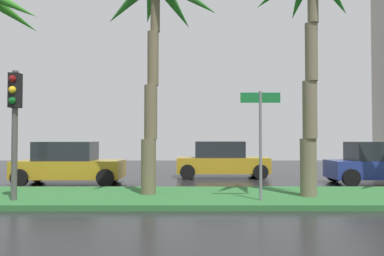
% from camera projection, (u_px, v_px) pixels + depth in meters
% --- Properties ---
extents(ground_plane, '(90.00, 42.00, 0.10)m').
position_uv_depth(ground_plane, '(219.00, 196.00, 12.96)').
color(ground_plane, black).
extents(median_strip, '(85.50, 4.00, 0.15)m').
position_uv_depth(median_strip, '(222.00, 197.00, 11.96)').
color(median_strip, '#2D6B33').
rests_on(median_strip, ground_plane).
extents(palm_tree_centre_left, '(4.14, 4.22, 7.23)m').
position_uv_depth(palm_tree_centre_left, '(152.00, 7.00, 12.29)').
color(palm_tree_centre_left, brown).
rests_on(palm_tree_centre_left, median_strip).
extents(traffic_signal_median_left, '(0.28, 0.43, 3.57)m').
position_uv_depth(traffic_signal_median_left, '(12.00, 111.00, 10.86)').
color(traffic_signal_median_left, '#4C4C47').
rests_on(traffic_signal_median_left, median_strip).
extents(street_name_sign, '(1.10, 0.08, 3.00)m').
position_uv_depth(street_name_sign, '(259.00, 130.00, 10.87)').
color(street_name_sign, slate).
rests_on(street_name_sign, median_strip).
extents(car_in_traffic_leading, '(4.30, 2.02, 1.72)m').
position_uv_depth(car_in_traffic_leading, '(66.00, 164.00, 16.05)').
color(car_in_traffic_leading, '#B28C1E').
rests_on(car_in_traffic_leading, ground_plane).
extents(car_in_traffic_second, '(4.30, 2.02, 1.72)m').
position_uv_depth(car_in_traffic_second, '(220.00, 160.00, 18.74)').
color(car_in_traffic_second, '#B28C1E').
rests_on(car_in_traffic_second, ground_plane).
extents(car_in_traffic_third, '(4.30, 2.02, 1.72)m').
position_uv_depth(car_in_traffic_third, '(379.00, 164.00, 16.10)').
color(car_in_traffic_third, navy).
rests_on(car_in_traffic_third, ground_plane).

